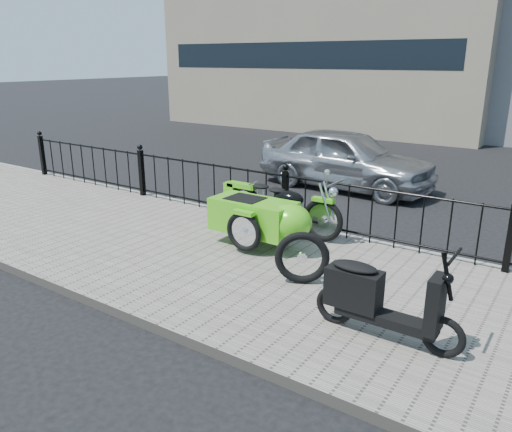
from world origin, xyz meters
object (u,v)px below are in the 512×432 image
Objects in this scene: motorcycle_sidecar at (268,215)px; sedan_car at (346,159)px; scooter at (377,299)px; spare_tire at (302,258)px.

sedan_car reaches higher than motorcycle_sidecar.
motorcycle_sidecar is 4.43m from sedan_car.
sedan_car is (-3.10, 5.97, 0.16)m from scooter.
spare_tire is (1.12, -0.93, -0.13)m from motorcycle_sidecar.
motorcycle_sidecar is 3.26× the size of spare_tire.
motorcycle_sidecar is 1.45× the size of scooter.
sedan_car reaches higher than spare_tire.
spare_tire is at bearing 151.74° from scooter.
scooter is (2.37, -1.60, -0.06)m from motorcycle_sidecar.
sedan_car is (-0.73, 4.37, 0.10)m from motorcycle_sidecar.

